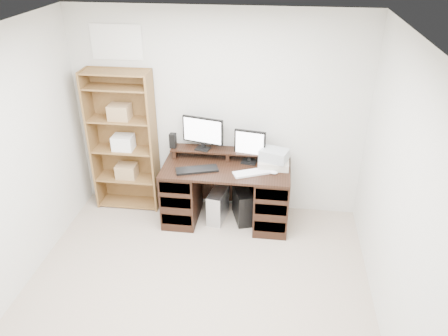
% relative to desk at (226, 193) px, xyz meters
% --- Properties ---
extents(room, '(3.54, 4.04, 2.54)m').
position_rel_desk_xyz_m(room, '(-0.15, -1.64, 0.86)').
color(room, tan).
rests_on(room, ground).
extents(desk, '(1.50, 0.70, 0.75)m').
position_rel_desk_xyz_m(desk, '(0.00, 0.00, 0.00)').
color(desk, black).
rests_on(desk, ground).
extents(riser_shelf, '(1.40, 0.22, 0.12)m').
position_rel_desk_xyz_m(riser_shelf, '(-0.00, 0.21, 0.45)').
color(riser_shelf, black).
rests_on(riser_shelf, desk).
extents(monitor_wide, '(0.50, 0.17, 0.40)m').
position_rel_desk_xyz_m(monitor_wide, '(-0.31, 0.20, 0.71)').
color(monitor_wide, black).
rests_on(monitor_wide, riser_shelf).
extents(monitor_small, '(0.37, 0.16, 0.41)m').
position_rel_desk_xyz_m(monitor_small, '(0.26, 0.16, 0.58)').
color(monitor_small, black).
rests_on(monitor_small, desk).
extents(speaker, '(0.08, 0.08, 0.18)m').
position_rel_desk_xyz_m(speaker, '(-0.67, 0.19, 0.57)').
color(speaker, black).
rests_on(speaker, riser_shelf).
extents(keyboard_black, '(0.51, 0.31, 0.03)m').
position_rel_desk_xyz_m(keyboard_black, '(-0.33, -0.14, 0.37)').
color(keyboard_black, black).
rests_on(keyboard_black, desk).
extents(keyboard_white, '(0.48, 0.32, 0.02)m').
position_rel_desk_xyz_m(keyboard_white, '(0.32, -0.11, 0.37)').
color(keyboard_white, silver).
rests_on(keyboard_white, desk).
extents(mouse, '(0.11, 0.09, 0.04)m').
position_rel_desk_xyz_m(mouse, '(0.56, -0.10, 0.38)').
color(mouse, white).
rests_on(mouse, desk).
extents(printer, '(0.35, 0.27, 0.09)m').
position_rel_desk_xyz_m(printer, '(0.55, 0.07, 0.40)').
color(printer, '#B8B1A0').
rests_on(printer, desk).
extents(basket, '(0.36, 0.30, 0.13)m').
position_rel_desk_xyz_m(basket, '(0.55, 0.07, 0.52)').
color(basket, '#A3A9AE').
rests_on(basket, printer).
extents(tower_silver, '(0.24, 0.42, 0.40)m').
position_rel_desk_xyz_m(tower_silver, '(-0.10, 0.00, -0.19)').
color(tower_silver, '#B6B9BD').
rests_on(tower_silver, ground).
extents(tower_black, '(0.30, 0.46, 0.42)m').
position_rel_desk_xyz_m(tower_black, '(0.20, 0.04, -0.18)').
color(tower_black, black).
rests_on(tower_black, ground).
extents(bookshelf, '(0.80, 0.30, 1.80)m').
position_rel_desk_xyz_m(bookshelf, '(-1.30, 0.21, 0.53)').
color(bookshelf, olive).
rests_on(bookshelf, ground).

